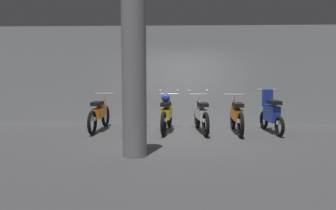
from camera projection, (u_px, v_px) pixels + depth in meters
name	position (u px, v px, depth m)	size (l,w,h in m)	color
ground_plane	(184.00, 135.00, 8.93)	(80.00, 80.00, 0.00)	#424244
back_wall	(184.00, 75.00, 10.93)	(16.00, 0.30, 3.12)	#9EA0A3
motorbike_slot_0	(99.00, 113.00, 9.54)	(0.56, 1.95, 1.03)	black
motorbike_slot_1	(133.00, 112.00, 9.52)	(0.59, 1.95, 1.15)	black
motorbike_slot_2	(167.00, 113.00, 9.37)	(0.59, 1.95, 1.15)	black
motorbike_slot_3	(201.00, 114.00, 9.29)	(0.59, 1.95, 1.15)	black
motorbike_slot_4	(237.00, 115.00, 9.19)	(0.56, 1.95, 1.03)	black
motorbike_slot_5	(271.00, 113.00, 9.24)	(0.56, 1.68, 1.18)	black
support_pillar	(134.00, 78.00, 6.61)	(0.48, 0.48, 3.12)	gray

